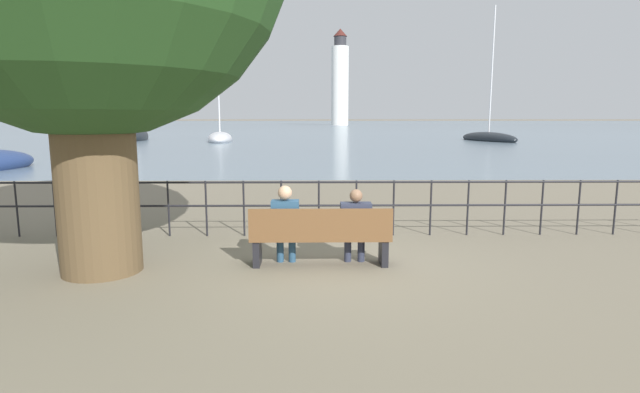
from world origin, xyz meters
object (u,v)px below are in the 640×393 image
(sailboat_3, at_px, (488,138))
(sailboat_2, at_px, (220,138))
(sailboat_0, at_px, (138,136))
(harbor_lighthouse, at_px, (340,81))
(seated_person_left, at_px, (285,221))
(seated_person_right, at_px, (356,223))
(sailboat_4, at_px, (111,146))
(park_bench, at_px, (321,237))

(sailboat_3, bearing_deg, sailboat_2, 166.61)
(sailboat_0, xyz_separation_m, harbor_lighthouse, (24.79, 91.85, 11.79))
(seated_person_left, distance_m, seated_person_right, 1.06)
(seated_person_left, bearing_deg, sailboat_2, 101.74)
(sailboat_4, distance_m, harbor_lighthouse, 111.19)
(park_bench, bearing_deg, seated_person_left, 171.34)
(seated_person_right, xyz_separation_m, sailboat_4, (-13.73, 25.32, -0.29))
(sailboat_2, bearing_deg, sailboat_0, 152.85)
(sailboat_3, bearing_deg, seated_person_left, -128.67)
(park_bench, height_order, sailboat_3, sailboat_3)
(sailboat_3, xyz_separation_m, sailboat_4, (-29.75, -14.45, 0.04))
(harbor_lighthouse, bearing_deg, sailboat_2, -99.69)
(park_bench, relative_size, sailboat_0, 0.29)
(seated_person_right, distance_m, sailboat_4, 28.80)
(sailboat_3, bearing_deg, seated_person_right, -127.37)
(seated_person_left, relative_size, sailboat_2, 0.12)
(park_bench, xyz_separation_m, seated_person_right, (0.53, 0.08, 0.20))
(sailboat_2, bearing_deg, harbor_lighthouse, 73.50)
(park_bench, distance_m, sailboat_0, 45.50)
(sailboat_0, bearing_deg, park_bench, -78.57)
(seated_person_right, xyz_separation_m, sailboat_2, (-9.14, 38.87, -0.34))
(sailboat_2, xyz_separation_m, sailboat_4, (-4.59, -13.55, 0.04))
(seated_person_right, bearing_deg, sailboat_3, 68.06)
(seated_person_left, distance_m, harbor_lighthouse, 134.64)
(park_bench, height_order, sailboat_2, sailboat_2)
(seated_person_right, relative_size, sailboat_4, 0.13)
(seated_person_right, distance_m, sailboat_2, 39.93)
(sailboat_3, relative_size, sailboat_4, 1.45)
(seated_person_right, distance_m, sailboat_0, 45.62)
(seated_person_right, height_order, sailboat_2, sailboat_2)
(sailboat_4, xyz_separation_m, harbor_lighthouse, (20.81, 108.58, 11.79))
(park_bench, xyz_separation_m, sailboat_3, (16.55, 39.85, -0.14))
(seated_person_right, height_order, sailboat_0, sailboat_0)
(sailboat_0, distance_m, sailboat_4, 17.19)
(sailboat_2, distance_m, sailboat_4, 14.31)
(sailboat_2, xyz_separation_m, harbor_lighthouse, (16.22, 95.03, 11.84))
(seated_person_left, distance_m, sailboat_4, 28.32)
(park_bench, bearing_deg, sailboat_4, 117.46)
(harbor_lighthouse, bearing_deg, park_bench, -93.25)
(seated_person_left, height_order, harbor_lighthouse, harbor_lighthouse)
(seated_person_right, height_order, sailboat_3, sailboat_3)
(sailboat_0, relative_size, harbor_lighthouse, 0.28)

